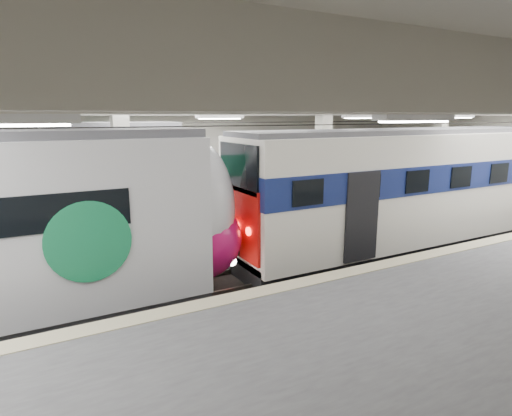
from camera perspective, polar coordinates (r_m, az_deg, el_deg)
station_hall at (r=11.14m, az=3.12°, el=3.23°), size 36.00×24.00×5.75m
older_rer at (r=16.74m, az=19.05°, el=2.56°), size 13.73×3.03×4.52m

